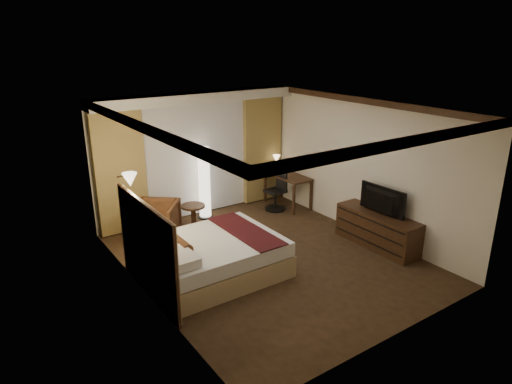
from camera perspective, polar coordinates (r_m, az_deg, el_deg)
floor at (r=8.29m, az=1.59°, el=-8.29°), size 4.50×5.50×0.01m
ceiling at (r=7.45m, az=1.78°, el=10.51°), size 4.50×5.50×0.01m
back_wall at (r=10.02m, az=-7.68°, el=4.68°), size 4.50×0.02×2.70m
left_wall at (r=6.76m, az=-13.93°, el=-2.83°), size 0.02×5.50×2.70m
right_wall at (r=9.22m, az=13.06°, el=3.10°), size 0.02×5.50×2.70m
crown_molding at (r=7.46m, az=1.77°, el=10.06°), size 4.50×5.50×0.12m
soffit at (r=9.57m, az=-7.31°, el=11.65°), size 4.50×0.50×0.20m
curtain_sheer at (r=9.98m, az=-7.44°, el=4.04°), size 2.48×0.04×2.45m
curtain_left_drape at (r=9.30m, az=-16.59°, el=2.29°), size 1.00×0.14×2.45m
curtain_right_drape at (r=10.78m, az=0.77°, el=5.32°), size 1.00×0.14×2.45m
wall_sconce at (r=7.53m, az=-15.49°, el=1.49°), size 0.24×0.24×0.24m
bed at (r=7.66m, az=-5.41°, el=-8.10°), size 2.18×1.70×0.64m
headboard at (r=7.06m, az=-13.36°, el=-7.11°), size 0.12×2.00×1.50m
armchair at (r=9.04m, az=-12.49°, el=-3.39°), size 1.13×1.12×0.85m
side_table at (r=9.43m, az=-7.80°, el=-3.17°), size 0.49×0.49×0.54m
floor_lamp at (r=9.86m, az=-6.48°, el=1.16°), size 0.34×0.34×1.59m
desk at (r=10.65m, az=3.96°, el=0.20°), size 0.55×1.19×0.75m
desk_lamp at (r=10.82m, az=2.56°, el=3.55°), size 0.18×0.18×0.34m
office_chair at (r=10.35m, az=2.42°, el=0.32°), size 0.49×0.49×0.98m
dresser at (r=8.92m, az=14.93°, el=-4.57°), size 0.50×1.69×0.66m
television at (r=8.68m, az=15.14°, el=-0.88°), size 0.60×1.01×0.13m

